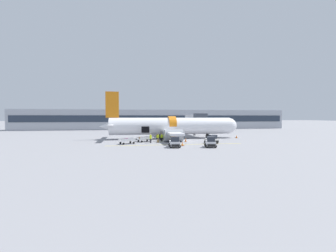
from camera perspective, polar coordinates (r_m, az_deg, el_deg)
ground_plane at (r=47.37m, az=3.40°, el=-3.74°), size 500.00×500.00×0.00m
apron_marking_line at (r=40.63m, az=2.13°, el=-4.74°), size 24.97×0.49×0.01m
terminal_strip at (r=92.24m, az=-2.98°, el=1.65°), size 108.54×8.22×7.79m
jet_bridge_stub at (r=60.12m, az=7.00°, el=1.69°), size 3.17×11.70×5.85m
airplane at (r=51.70m, az=0.48°, el=-0.14°), size 32.10×24.72×10.57m
baggage_tug_lead at (r=43.23m, az=11.04°, el=-3.45°), size 2.60×2.74×1.61m
baggage_tug_mid at (r=37.08m, az=1.69°, el=-4.24°), size 2.10×3.26×1.80m
baggage_tug_rear at (r=37.70m, az=10.77°, el=-4.20°), size 2.27×2.79×1.79m
baggage_cart_loading at (r=45.55m, az=-5.90°, el=-3.33°), size 3.73×2.56×1.02m
baggage_cart_queued at (r=42.30m, az=-10.35°, el=-3.75°), size 3.73×2.54×1.06m
ground_crew_loader_a at (r=43.24m, az=-4.45°, el=-3.09°), size 0.53×0.60×1.76m
ground_crew_loader_b at (r=46.61m, az=-2.61°, el=-2.82°), size 0.55×0.41×1.56m
ground_crew_driver at (r=45.36m, az=-2.66°, el=-2.97°), size 0.50×0.50×1.56m
ground_crew_supervisor at (r=46.07m, az=-1.61°, el=-2.87°), size 0.50×0.50×1.58m
suitcase_on_tarmac_upright at (r=43.66m, az=-2.58°, el=-3.78°), size 0.38×0.26×0.84m
safety_cone_nose at (r=55.48m, az=16.99°, el=-2.63°), size 0.64×0.64×0.65m
safety_cone_engine_left at (r=39.01m, az=3.68°, el=-4.58°), size 0.61×0.61×0.67m
safety_cone_wingtip at (r=45.31m, az=4.51°, el=-3.57°), size 0.49×0.49×0.75m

